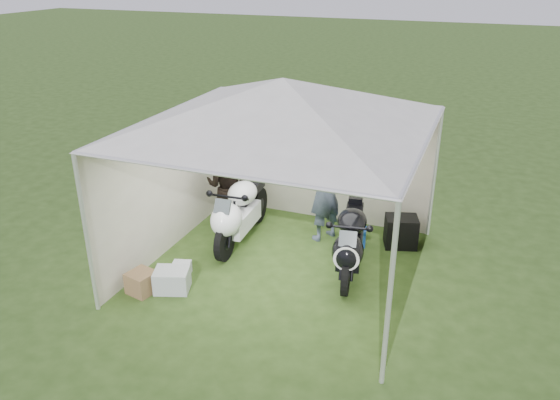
{
  "coord_description": "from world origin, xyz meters",
  "views": [
    {
      "loc": [
        2.7,
        -7.02,
        4.47
      ],
      "look_at": [
        -0.18,
        0.35,
        0.99
      ],
      "focal_mm": 35.0,
      "sensor_mm": 36.0,
      "label": 1
    }
  ],
  "objects_px": {
    "equipment_box": "(401,232)",
    "crate_1": "(142,282)",
    "crate_2": "(182,269)",
    "motorcycle_white": "(239,210)",
    "person_dark_jacket": "(228,186)",
    "paddock_stand": "(354,236)",
    "person_blue_jacket": "(325,191)",
    "crate_0": "(172,280)",
    "motorcycle_black": "(350,240)",
    "canopy_tent": "(284,108)"
  },
  "relations": [
    {
      "from": "motorcycle_black",
      "to": "equipment_box",
      "type": "xyz_separation_m",
      "value": [
        0.59,
        1.17,
        -0.3
      ]
    },
    {
      "from": "crate_2",
      "to": "crate_1",
      "type": "bearing_deg",
      "value": -114.25
    },
    {
      "from": "crate_2",
      "to": "crate_0",
      "type": "bearing_deg",
      "value": -77.46
    },
    {
      "from": "crate_1",
      "to": "crate_2",
      "type": "bearing_deg",
      "value": 65.75
    },
    {
      "from": "crate_2",
      "to": "paddock_stand",
      "type": "bearing_deg",
      "value": 40.89
    },
    {
      "from": "motorcycle_white",
      "to": "paddock_stand",
      "type": "relative_size",
      "value": 5.3
    },
    {
      "from": "person_blue_jacket",
      "to": "crate_2",
      "type": "xyz_separation_m",
      "value": [
        -1.69,
        -1.97,
        -0.79
      ]
    },
    {
      "from": "canopy_tent",
      "to": "person_blue_jacket",
      "type": "height_order",
      "value": "canopy_tent"
    },
    {
      "from": "motorcycle_white",
      "to": "crate_2",
      "type": "relative_size",
      "value": 7.85
    },
    {
      "from": "equipment_box",
      "to": "crate_1",
      "type": "height_order",
      "value": "equipment_box"
    },
    {
      "from": "equipment_box",
      "to": "crate_0",
      "type": "relative_size",
      "value": 1.06
    },
    {
      "from": "person_blue_jacket",
      "to": "crate_1",
      "type": "xyz_separation_m",
      "value": [
        -1.97,
        -2.61,
        -0.73
      ]
    },
    {
      "from": "person_blue_jacket",
      "to": "crate_2",
      "type": "relative_size",
      "value": 6.43
    },
    {
      "from": "canopy_tent",
      "to": "paddock_stand",
      "type": "height_order",
      "value": "canopy_tent"
    },
    {
      "from": "person_blue_jacket",
      "to": "crate_0",
      "type": "relative_size",
      "value": 3.58
    },
    {
      "from": "motorcycle_white",
      "to": "paddock_stand",
      "type": "height_order",
      "value": "motorcycle_white"
    },
    {
      "from": "equipment_box",
      "to": "crate_2",
      "type": "xyz_separation_m",
      "value": [
        -2.99,
        -2.18,
        -0.16
      ]
    },
    {
      "from": "person_dark_jacket",
      "to": "crate_1",
      "type": "distance_m",
      "value": 2.47
    },
    {
      "from": "crate_1",
      "to": "crate_0",
      "type": "bearing_deg",
      "value": 28.92
    },
    {
      "from": "person_dark_jacket",
      "to": "crate_1",
      "type": "xyz_separation_m",
      "value": [
        -0.25,
        -2.37,
        -0.66
      ]
    },
    {
      "from": "motorcycle_white",
      "to": "person_dark_jacket",
      "type": "bearing_deg",
      "value": 131.18
    },
    {
      "from": "person_blue_jacket",
      "to": "equipment_box",
      "type": "xyz_separation_m",
      "value": [
        1.3,
        0.2,
        -0.63
      ]
    },
    {
      "from": "canopy_tent",
      "to": "equipment_box",
      "type": "height_order",
      "value": "canopy_tent"
    },
    {
      "from": "equipment_box",
      "to": "motorcycle_white",
      "type": "bearing_deg",
      "value": -161.49
    },
    {
      "from": "motorcycle_white",
      "to": "paddock_stand",
      "type": "xyz_separation_m",
      "value": [
        1.85,
        0.63,
        -0.44
      ]
    },
    {
      "from": "equipment_box",
      "to": "crate_0",
      "type": "distance_m",
      "value": 3.89
    },
    {
      "from": "paddock_stand",
      "to": "crate_2",
      "type": "bearing_deg",
      "value": -139.11
    },
    {
      "from": "person_dark_jacket",
      "to": "crate_2",
      "type": "height_order",
      "value": "person_dark_jacket"
    },
    {
      "from": "motorcycle_black",
      "to": "person_dark_jacket",
      "type": "relative_size",
      "value": 1.25
    },
    {
      "from": "canopy_tent",
      "to": "equipment_box",
      "type": "bearing_deg",
      "value": 40.36
    },
    {
      "from": "motorcycle_white",
      "to": "person_blue_jacket",
      "type": "xyz_separation_m",
      "value": [
        1.3,
        0.67,
        0.29
      ]
    },
    {
      "from": "crate_0",
      "to": "crate_1",
      "type": "relative_size",
      "value": 1.37
    },
    {
      "from": "motorcycle_black",
      "to": "canopy_tent",
      "type": "bearing_deg",
      "value": -178.47
    },
    {
      "from": "person_blue_jacket",
      "to": "crate_0",
      "type": "xyz_separation_m",
      "value": [
        -1.59,
        -2.4,
        -0.72
      ]
    },
    {
      "from": "crate_2",
      "to": "motorcycle_black",
      "type": "bearing_deg",
      "value": 22.89
    },
    {
      "from": "crate_0",
      "to": "person_dark_jacket",
      "type": "bearing_deg",
      "value": 93.44
    },
    {
      "from": "crate_1",
      "to": "equipment_box",
      "type": "bearing_deg",
      "value": 40.68
    },
    {
      "from": "person_dark_jacket",
      "to": "equipment_box",
      "type": "relative_size",
      "value": 3.11
    },
    {
      "from": "canopy_tent",
      "to": "paddock_stand",
      "type": "distance_m",
      "value": 2.81
    },
    {
      "from": "person_dark_jacket",
      "to": "crate_0",
      "type": "relative_size",
      "value": 3.3
    },
    {
      "from": "motorcycle_white",
      "to": "crate_1",
      "type": "relative_size",
      "value": 5.98
    },
    {
      "from": "person_dark_jacket",
      "to": "crate_2",
      "type": "xyz_separation_m",
      "value": [
        0.03,
        -1.73,
        -0.72
      ]
    },
    {
      "from": "canopy_tent",
      "to": "person_dark_jacket",
      "type": "bearing_deg",
      "value": 146.78
    },
    {
      "from": "canopy_tent",
      "to": "crate_0",
      "type": "height_order",
      "value": "canopy_tent"
    },
    {
      "from": "person_dark_jacket",
      "to": "person_blue_jacket",
      "type": "relative_size",
      "value": 0.92
    },
    {
      "from": "motorcycle_white",
      "to": "crate_2",
      "type": "bearing_deg",
      "value": -109.58
    },
    {
      "from": "person_blue_jacket",
      "to": "crate_0",
      "type": "bearing_deg",
      "value": -3.28
    },
    {
      "from": "motorcycle_black",
      "to": "person_blue_jacket",
      "type": "distance_m",
      "value": 1.24
    },
    {
      "from": "person_dark_jacket",
      "to": "crate_2",
      "type": "bearing_deg",
      "value": 85.13
    },
    {
      "from": "person_blue_jacket",
      "to": "equipment_box",
      "type": "height_order",
      "value": "person_blue_jacket"
    }
  ]
}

